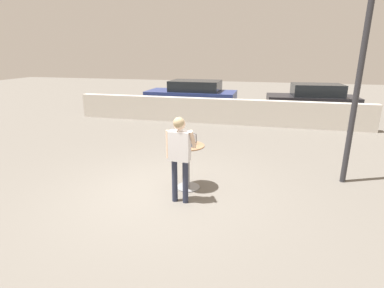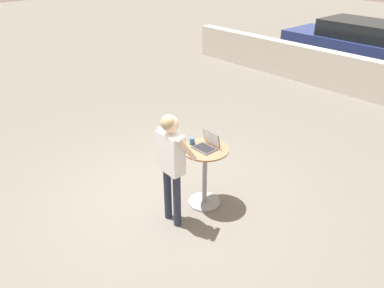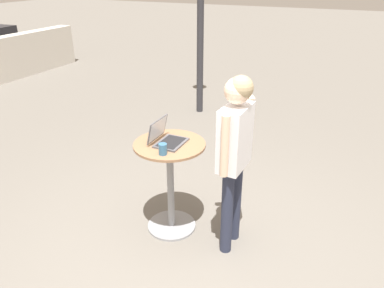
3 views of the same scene
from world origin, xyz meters
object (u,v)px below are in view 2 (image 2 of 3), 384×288
(cafe_table, at_px, (205,170))
(laptop, at_px, (207,145))
(parked_car_near_street, at_px, (355,44))
(standing_person, at_px, (171,157))
(coffee_mug, at_px, (192,141))

(cafe_table, relative_size, laptop, 3.04)
(laptop, bearing_deg, cafe_table, -89.85)
(laptop, bearing_deg, parked_car_near_street, 103.16)
(laptop, bearing_deg, standing_person, -89.63)
(parked_car_near_street, bearing_deg, cafe_table, -76.89)
(cafe_table, xyz_separation_m, parked_car_near_street, (-1.98, 8.52, 0.18))
(cafe_table, relative_size, coffee_mug, 8.53)
(cafe_table, distance_m, parked_car_near_street, 8.75)
(cafe_table, xyz_separation_m, laptop, (-0.00, 0.03, 0.42))
(cafe_table, relative_size, parked_car_near_street, 0.22)
(standing_person, xyz_separation_m, parked_car_near_street, (-1.99, 9.17, -0.31))
(cafe_table, bearing_deg, coffee_mug, -166.12)
(cafe_table, distance_m, laptop, 0.42)
(laptop, distance_m, standing_person, 0.68)
(coffee_mug, relative_size, standing_person, 0.07)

